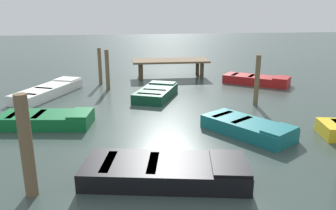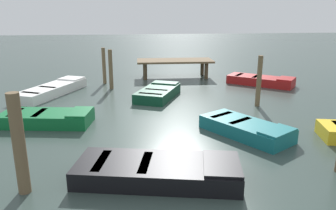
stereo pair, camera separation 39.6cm
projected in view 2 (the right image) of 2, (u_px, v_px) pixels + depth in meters
name	position (u px, v px, depth m)	size (l,w,h in m)	color
ground_plane	(168.00, 114.00, 11.69)	(80.00, 80.00, 0.00)	#33423D
dock_segment	(175.00, 62.00, 17.94)	(4.11, 1.74, 0.95)	brown
rowboat_dark_green	(158.00, 93.00, 13.88)	(2.20, 2.89, 0.46)	#0C3823
rowboat_green	(47.00, 118.00, 10.63)	(3.00, 1.65, 0.46)	#0F602D
rowboat_black	(159.00, 170.00, 7.17)	(3.73, 2.07, 0.46)	black
rowboat_white	(53.00, 89.00, 14.43)	(2.59, 3.92, 0.46)	silver
rowboat_red	(261.00, 80.00, 16.27)	(3.17, 2.84, 0.46)	maroon
rowboat_teal	(246.00, 128.00, 9.70)	(2.44, 2.90, 0.46)	#14666B
mooring_piling_far_right	(19.00, 144.00, 6.44)	(0.25, 0.25, 2.08)	brown
mooring_piling_mid_left	(259.00, 81.00, 12.47)	(0.18, 0.18, 1.94)	brown
mooring_piling_near_left	(104.00, 66.00, 16.39)	(0.17, 0.17, 1.78)	brown
mooring_piling_center	(111.00, 69.00, 15.23)	(0.18, 0.18, 1.83)	brown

